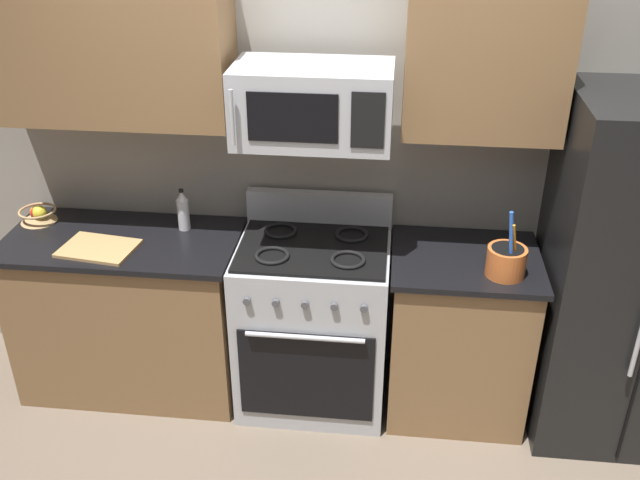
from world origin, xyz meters
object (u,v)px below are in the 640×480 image
(microwave, at_px, (313,104))
(utensil_crock, at_px, (506,260))
(range_oven, at_px, (313,321))
(fruit_basket, at_px, (38,214))
(refrigerator, at_px, (633,275))
(bottle_vinegar, at_px, (183,211))
(apple_loose, at_px, (37,212))
(cutting_board, at_px, (98,248))

(microwave, distance_m, utensil_crock, 1.14)
(range_oven, bearing_deg, fruit_basket, 174.87)
(range_oven, height_order, refrigerator, refrigerator)
(fruit_basket, distance_m, bottle_vinegar, 0.79)
(utensil_crock, xyz_separation_m, apple_loose, (-2.42, 0.32, -0.04))
(utensil_crock, relative_size, fruit_basket, 1.79)
(bottle_vinegar, bearing_deg, cutting_board, -143.64)
(microwave, bearing_deg, cutting_board, -171.65)
(range_oven, relative_size, fruit_basket, 5.63)
(range_oven, xyz_separation_m, bottle_vinegar, (-0.69, 0.14, 0.54))
(microwave, bearing_deg, refrigerator, -1.65)
(utensil_crock, bearing_deg, range_oven, 170.89)
(refrigerator, relative_size, fruit_basket, 8.99)
(apple_loose, relative_size, cutting_board, 0.20)
(apple_loose, bearing_deg, microwave, -5.44)
(bottle_vinegar, bearing_deg, microwave, -9.19)
(microwave, distance_m, fruit_basket, 1.64)
(cutting_board, relative_size, bottle_vinegar, 1.58)
(apple_loose, height_order, bottle_vinegar, bottle_vinegar)
(refrigerator, xyz_separation_m, bottle_vinegar, (-2.22, 0.16, 0.14))
(range_oven, xyz_separation_m, utensil_crock, (0.91, -0.15, 0.51))
(microwave, distance_m, cutting_board, 1.28)
(cutting_board, bearing_deg, range_oven, 6.91)
(apple_loose, xyz_separation_m, bottle_vinegar, (0.81, -0.03, 0.07))
(range_oven, distance_m, microwave, 1.17)
(apple_loose, distance_m, cutting_board, 0.54)
(microwave, bearing_deg, bottle_vinegar, 170.81)
(utensil_crock, relative_size, apple_loose, 4.80)
(microwave, xyz_separation_m, apple_loose, (-1.50, 0.14, -0.69))
(fruit_basket, bearing_deg, bottle_vinegar, 0.40)
(utensil_crock, xyz_separation_m, fruit_basket, (-2.39, 0.28, -0.03))
(cutting_board, bearing_deg, utensil_crock, -0.55)
(refrigerator, height_order, bottle_vinegar, refrigerator)
(bottle_vinegar, bearing_deg, range_oven, -11.35)
(range_oven, bearing_deg, apple_loose, 173.55)
(microwave, xyz_separation_m, fruit_basket, (-1.48, 0.11, -0.69))
(refrigerator, bearing_deg, range_oven, 179.35)
(refrigerator, xyz_separation_m, utensil_crock, (-0.62, -0.13, 0.12))
(apple_loose, bearing_deg, range_oven, -6.45)
(utensil_crock, bearing_deg, bottle_vinegar, 169.92)
(bottle_vinegar, bearing_deg, fruit_basket, -179.60)
(refrigerator, relative_size, apple_loose, 24.19)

